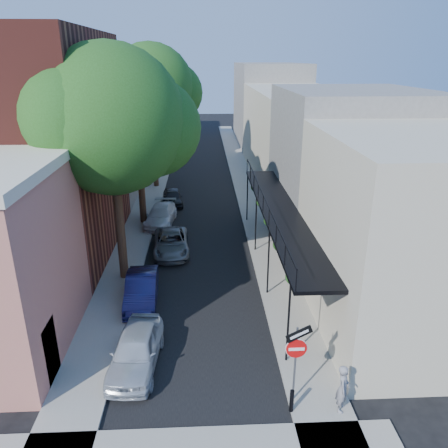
{
  "coord_description": "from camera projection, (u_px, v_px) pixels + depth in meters",
  "views": [
    {
      "loc": [
        0.34,
        -10.24,
        10.66
      ],
      "look_at": [
        1.34,
        10.27,
        2.8
      ],
      "focal_mm": 35.0,
      "sensor_mm": 36.0,
      "label": 1
    }
  ],
  "objects": [
    {
      "name": "parked_car_c",
      "position": [
        171.0,
        243.0,
        25.29
      ],
      "size": [
        2.28,
        4.43,
        1.19
      ],
      "primitive_type": "imported",
      "rotation": [
        0.0,
        0.0,
        0.07
      ],
      "color": "slate",
      "rests_on": "ground"
    },
    {
      "name": "parked_car_e",
      "position": [
        173.0,
        197.0,
        33.54
      ],
      "size": [
        1.86,
        3.64,
        1.18
      ],
      "primitive_type": "imported",
      "rotation": [
        0.0,
        0.0,
        0.14
      ],
      "color": "black",
      "rests_on": "ground"
    },
    {
      "name": "oak_near",
      "position": [
        121.0,
        122.0,
        19.95
      ],
      "size": [
        7.48,
        6.8,
        11.42
      ],
      "color": "#382416",
      "rests_on": "ground"
    },
    {
      "name": "sidewalk_right",
      "position": [
        242.0,
        176.0,
        41.49
      ],
      "size": [
        2.0,
        64.0,
        0.12
      ],
      "primitive_type": "cube",
      "color": "gray",
      "rests_on": "ground"
    },
    {
      "name": "oak_mid",
      "position": [
        143.0,
        118.0,
        27.67
      ],
      "size": [
        6.6,
        6.0,
        10.2
      ],
      "color": "#382416",
      "rests_on": "ground"
    },
    {
      "name": "parked_car_d",
      "position": [
        161.0,
        215.0,
        29.56
      ],
      "size": [
        2.18,
        4.52,
        1.27
      ],
      "primitive_type": "imported",
      "rotation": [
        0.0,
        0.0,
        -0.09
      ],
      "color": "silver",
      "rests_on": "ground"
    },
    {
      "name": "buildings_right",
      "position": [
        298.0,
        131.0,
        39.68
      ],
      "size": [
        9.8,
        55.0,
        10.0
      ],
      "color": "#BEB69D",
      "rests_on": "ground"
    },
    {
      "name": "oak_far",
      "position": [
        157.0,
        89.0,
        35.68
      ],
      "size": [
        7.7,
        7.0,
        11.9
      ],
      "color": "#382416",
      "rests_on": "ground"
    },
    {
      "name": "road_surface",
      "position": [
        200.0,
        178.0,
        41.33
      ],
      "size": [
        6.0,
        64.0,
        0.01
      ],
      "primitive_type": "cube",
      "color": "black",
      "rests_on": "ground"
    },
    {
      "name": "sign_post",
      "position": [
        296.0,
        351.0,
        13.67
      ],
      "size": [
        0.89,
        0.17,
        2.99
      ],
      "color": "#595B60",
      "rests_on": "ground"
    },
    {
      "name": "sidewalk_left",
      "position": [
        157.0,
        178.0,
        41.13
      ],
      "size": [
        2.0,
        64.0,
        0.12
      ],
      "primitive_type": "cube",
      "color": "gray",
      "rests_on": "ground"
    },
    {
      "name": "bollard",
      "position": [
        292.0,
        401.0,
        13.76
      ],
      "size": [
        0.14,
        0.14,
        0.8
      ],
      "primitive_type": "cylinder",
      "color": "black",
      "rests_on": "sidewalk_right"
    },
    {
      "name": "ground",
      "position": [
        197.0,
        430.0,
        13.35
      ],
      "size": [
        160.0,
        160.0,
        0.0
      ],
      "primitive_type": "plane",
      "color": "black",
      "rests_on": "ground"
    },
    {
      "name": "pedestrian",
      "position": [
        343.0,
        388.0,
        13.68
      ],
      "size": [
        0.59,
        0.71,
        1.65
      ],
      "primitive_type": "imported",
      "rotation": [
        0.0,
        0.0,
        1.2
      ],
      "color": "gray",
      "rests_on": "sidewalk_right"
    },
    {
      "name": "buildings_left",
      "position": [
        92.0,
        128.0,
        37.99
      ],
      "size": [
        10.1,
        59.1,
        12.0
      ],
      "color": "#B7675E",
      "rests_on": "ground"
    },
    {
      "name": "parked_car_b",
      "position": [
        142.0,
        290.0,
        20.09
      ],
      "size": [
        1.6,
        4.04,
        1.31
      ],
      "primitive_type": "imported",
      "rotation": [
        0.0,
        0.0,
        0.06
      ],
      "color": "#161645",
      "rests_on": "ground"
    },
    {
      "name": "parked_car_a",
      "position": [
        136.0,
        350.0,
        15.88
      ],
      "size": [
        1.91,
        4.17,
        1.39
      ],
      "primitive_type": "imported",
      "rotation": [
        0.0,
        0.0,
        -0.07
      ],
      "color": "#ADB6C0",
      "rests_on": "ground"
    }
  ]
}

